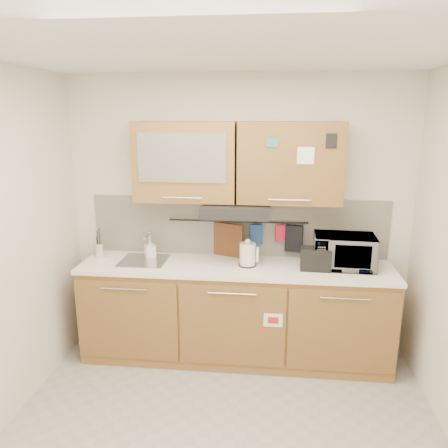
# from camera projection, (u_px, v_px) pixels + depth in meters

# --- Properties ---
(floor) EXTENTS (3.20, 3.20, 0.00)m
(floor) POSITION_uv_depth(u_px,v_px,m) (220.00, 448.00, 3.02)
(floor) COLOR #9E9993
(floor) RESTS_ON ground
(ceiling) EXTENTS (3.20, 3.20, 0.00)m
(ceiling) POSITION_uv_depth(u_px,v_px,m) (219.00, 47.00, 2.38)
(ceiling) COLOR white
(ceiling) RESTS_ON wall_back
(wall_back) EXTENTS (3.20, 0.00, 3.20)m
(wall_back) POSITION_uv_depth(u_px,v_px,m) (238.00, 216.00, 4.14)
(wall_back) COLOR silver
(wall_back) RESTS_ON ground
(base_cabinet) EXTENTS (2.80, 0.64, 0.88)m
(base_cabinet) POSITION_uv_depth(u_px,v_px,m) (235.00, 317.00, 4.06)
(base_cabinet) COLOR olive
(base_cabinet) RESTS_ON floor
(countertop) EXTENTS (2.82, 0.62, 0.04)m
(countertop) POSITION_uv_depth(u_px,v_px,m) (235.00, 267.00, 3.94)
(countertop) COLOR white
(countertop) RESTS_ON base_cabinet
(backsplash) EXTENTS (2.80, 0.02, 0.56)m
(backsplash) POSITION_uv_depth(u_px,v_px,m) (238.00, 227.00, 4.15)
(backsplash) COLOR silver
(backsplash) RESTS_ON countertop
(upper_cabinets) EXTENTS (1.82, 0.37, 0.70)m
(upper_cabinets) POSITION_uv_depth(u_px,v_px,m) (237.00, 162.00, 3.84)
(upper_cabinets) COLOR olive
(upper_cabinets) RESTS_ON wall_back
(range_hood) EXTENTS (0.60, 0.46, 0.10)m
(range_hood) POSITION_uv_depth(u_px,v_px,m) (236.00, 209.00, 3.87)
(range_hood) COLOR black
(range_hood) RESTS_ON upper_cabinets
(sink) EXTENTS (0.42, 0.40, 0.26)m
(sink) POSITION_uv_depth(u_px,v_px,m) (144.00, 260.00, 4.04)
(sink) COLOR silver
(sink) RESTS_ON countertop
(utensil_rail) EXTENTS (1.30, 0.02, 0.02)m
(utensil_rail) POSITION_uv_depth(u_px,v_px,m) (238.00, 221.00, 4.10)
(utensil_rail) COLOR black
(utensil_rail) RESTS_ON backsplash
(utensil_crock) EXTENTS (0.15, 0.15, 0.28)m
(utensil_crock) POSITION_uv_depth(u_px,v_px,m) (100.00, 250.00, 4.14)
(utensil_crock) COLOR silver
(utensil_crock) RESTS_ON countertop
(kettle) EXTENTS (0.18, 0.16, 0.25)m
(kettle) POSITION_uv_depth(u_px,v_px,m) (248.00, 255.00, 3.89)
(kettle) COLOR silver
(kettle) RESTS_ON countertop
(toaster) EXTENTS (0.27, 0.17, 0.20)m
(toaster) POSITION_uv_depth(u_px,v_px,m) (316.00, 259.00, 3.80)
(toaster) COLOR black
(toaster) RESTS_ON countertop
(microwave) EXTENTS (0.54, 0.38, 0.29)m
(microwave) POSITION_uv_depth(u_px,v_px,m) (344.00, 251.00, 3.85)
(microwave) COLOR #999999
(microwave) RESTS_ON countertop
(soap_bottle) EXTENTS (0.12, 0.12, 0.20)m
(soap_bottle) POSITION_uv_depth(u_px,v_px,m) (150.00, 248.00, 4.10)
(soap_bottle) COLOR #999999
(soap_bottle) RESTS_ON countertop
(cutting_board) EXTENTS (0.29, 0.13, 0.37)m
(cutting_board) POSITION_uv_depth(u_px,v_px,m) (228.00, 243.00, 4.15)
(cutting_board) COLOR brown
(cutting_board) RESTS_ON utensil_rail
(oven_mitt) EXTENTS (0.12, 0.05, 0.19)m
(oven_mitt) POSITION_uv_depth(u_px,v_px,m) (256.00, 234.00, 4.10)
(oven_mitt) COLOR navy
(oven_mitt) RESTS_ON utensil_rail
(dark_pouch) EXTENTS (0.17, 0.08, 0.25)m
(dark_pouch) POSITION_uv_depth(u_px,v_px,m) (294.00, 239.00, 4.07)
(dark_pouch) COLOR black
(dark_pouch) RESTS_ON utensil_rail
(pot_holder) EXTENTS (0.12, 0.06, 0.15)m
(pot_holder) POSITION_uv_depth(u_px,v_px,m) (282.00, 233.00, 4.07)
(pot_holder) COLOR red
(pot_holder) RESTS_ON utensil_rail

